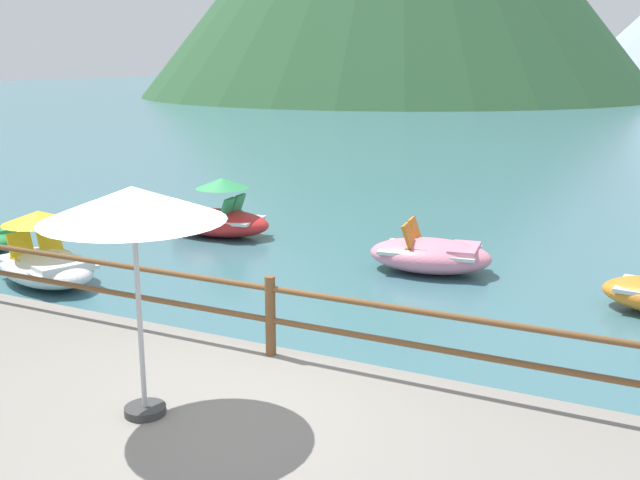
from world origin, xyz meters
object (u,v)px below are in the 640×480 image
(beach_umbrella, at_px, (133,207))
(pedal_boat_3, at_px, (45,259))
(pedal_boat_1, at_px, (431,255))
(pedal_boat_2, at_px, (219,217))

(beach_umbrella, bearing_deg, pedal_boat_3, 144.27)
(pedal_boat_1, height_order, pedal_boat_3, pedal_boat_3)
(beach_umbrella, xyz_separation_m, pedal_boat_3, (-5.19, 3.73, -2.03))
(pedal_boat_3, bearing_deg, pedal_boat_2, 80.40)
(pedal_boat_1, distance_m, pedal_boat_3, 6.73)
(pedal_boat_1, distance_m, pedal_boat_2, 5.04)
(pedal_boat_1, xyz_separation_m, pedal_boat_3, (-5.71, -3.56, 0.10))
(pedal_boat_1, height_order, pedal_boat_2, pedal_boat_2)
(beach_umbrella, relative_size, pedal_boat_3, 0.84)
(pedal_boat_1, relative_size, pedal_boat_2, 0.96)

